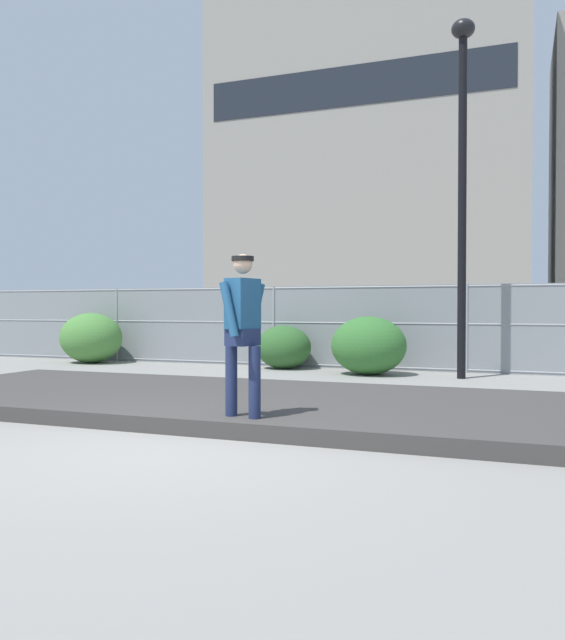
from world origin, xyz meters
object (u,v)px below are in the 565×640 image
(skateboard, at_px, (243,429))
(shrub_right, at_px, (369,346))
(parked_car_near, at_px, (301,326))
(skater, at_px, (243,328))
(shrub_left, at_px, (91,338))
(street_lamp, at_px, (462,156))
(shrub_center, at_px, (284,347))

(skateboard, relative_size, shrub_right, 0.54)
(skateboard, height_order, parked_car_near, parked_car_near)
(skater, xyz_separation_m, shrub_left, (-7.09, 6.70, -0.53))
(skateboard, bearing_deg, skater, 116.57)
(street_lamp, bearing_deg, skater, -105.31)
(shrub_left, bearing_deg, skater, -43.38)
(shrub_right, bearing_deg, street_lamp, -1.47)
(skater, relative_size, shrub_center, 1.49)
(shrub_center, relative_size, shrub_right, 0.81)
(shrub_right, bearing_deg, shrub_left, 177.40)
(street_lamp, relative_size, shrub_center, 5.48)
(skater, distance_m, shrub_center, 7.31)
(street_lamp, relative_size, shrub_left, 4.29)
(skateboard, bearing_deg, shrub_left, 136.62)
(skateboard, xyz_separation_m, street_lamp, (1.74, 6.34, 4.19))
(skater, xyz_separation_m, street_lamp, (1.74, 6.34, 3.11))
(skater, bearing_deg, parked_car_near, 105.86)
(shrub_left, bearing_deg, skateboard, -43.38)
(skater, height_order, street_lamp, street_lamp)
(skateboard, bearing_deg, shrub_center, 107.04)
(street_lamp, distance_m, shrub_left, 9.55)
(street_lamp, xyz_separation_m, shrub_left, (-8.83, 0.36, -3.63))
(skateboard, bearing_deg, street_lamp, 74.69)
(shrub_center, distance_m, shrub_right, 2.13)
(street_lamp, xyz_separation_m, shrub_right, (-1.82, 0.05, -3.65))
(street_lamp, bearing_deg, shrub_center, 170.90)
(skateboard, distance_m, shrub_right, 6.41)
(skateboard, xyz_separation_m, shrub_right, (-0.08, 6.39, 0.53))
(parked_car_near, relative_size, shrub_center, 3.53)
(skater, bearing_deg, street_lamp, 74.69)
(skater, xyz_separation_m, shrub_right, (-0.08, 6.39, -0.55))
(parked_car_near, height_order, shrub_center, parked_car_near)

